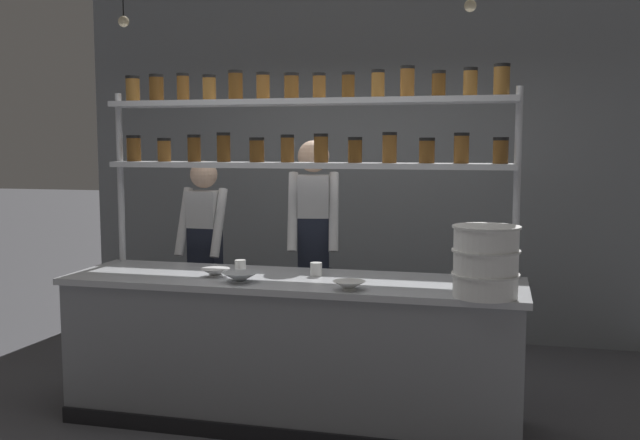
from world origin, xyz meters
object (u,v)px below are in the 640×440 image
prep_bowl_center_front (349,286)px  serving_cup_front (316,269)px  prep_bowl_center_back (240,278)px  spice_shelf_unit (304,136)px  chef_left (205,252)px  chef_center (314,244)px  serving_cup_by_board (240,267)px  container_stack (486,261)px  prep_bowl_near_left (215,273)px

prep_bowl_center_front → serving_cup_front: serving_cup_front is taller
prep_bowl_center_back → serving_cup_front: size_ratio=2.59×
spice_shelf_unit → prep_bowl_center_front: (0.43, -0.61, -0.85)m
chef_left → prep_bowl_center_front: chef_left is taller
chef_center → prep_bowl_center_back: size_ratio=8.05×
serving_cup_by_board → container_stack: bearing=-12.7°
chef_center → prep_bowl_center_front: size_ratio=9.45×
chef_center → prep_bowl_near_left: bearing=-130.7°
prep_bowl_near_left → serving_cup_front: (0.61, 0.18, 0.02)m
prep_bowl_near_left → serving_cup_by_board: 0.19m
chef_center → serving_cup_by_board: bearing=-128.7°
chef_left → chef_center: size_ratio=0.91×
spice_shelf_unit → serving_cup_by_board: size_ratio=31.87×
chef_center → prep_bowl_center_front: (0.46, -0.99, -0.09)m
spice_shelf_unit → chef_center: bearing=95.6°
prep_bowl_center_front → prep_bowl_near_left: bearing=167.2°
spice_shelf_unit → prep_bowl_near_left: bearing=-139.5°
prep_bowl_near_left → serving_cup_by_board: bearing=53.4°
chef_left → prep_bowl_near_left: chef_left is taller
prep_bowl_near_left → serving_cup_front: serving_cup_front is taller
prep_bowl_center_front → chef_left: bearing=141.4°
spice_shelf_unit → chef_left: spice_shelf_unit is taller
chef_center → serving_cup_by_board: 0.72m
spice_shelf_unit → serving_cup_by_board: 0.94m
container_stack → serving_cup_front: size_ratio=4.58×
chef_center → prep_bowl_near_left: (-0.43, -0.79, -0.09)m
chef_center → container_stack: bearing=-50.9°
serving_cup_by_board → spice_shelf_unit: bearing=35.1°
chef_left → serving_cup_by_board: 0.90m
spice_shelf_unit → prep_bowl_near_left: 1.05m
prep_bowl_center_back → serving_cup_by_board: bearing=110.2°
prep_bowl_near_left → spice_shelf_unit: bearing=40.5°
serving_cup_front → serving_cup_by_board: size_ratio=0.99×
prep_bowl_near_left → prep_bowl_center_back: size_ratio=0.84×
chef_center → prep_bowl_near_left: size_ratio=9.53×
chef_left → prep_bowl_near_left: 0.97m
serving_cup_by_board → prep_bowl_near_left: bearing=-126.6°
spice_shelf_unit → container_stack: (1.18, -0.60, -0.68)m
chef_center → prep_bowl_center_front: 1.10m
prep_bowl_center_back → container_stack: bearing=-2.2°
chef_left → prep_bowl_center_front: bearing=-36.0°
chef_left → prep_bowl_center_back: bearing=-54.2°
prep_bowl_center_front → serving_cup_front: 0.48m
prep_bowl_center_back → serving_cup_by_board: size_ratio=2.57×
container_stack → prep_bowl_near_left: container_stack is taller
spice_shelf_unit → serving_cup_front: size_ratio=32.16×
spice_shelf_unit → serving_cup_front: 0.88m
spice_shelf_unit → serving_cup_front: bearing=-58.8°
chef_left → serving_cup_front: size_ratio=19.11×
spice_shelf_unit → serving_cup_by_board: (-0.36, -0.25, -0.83)m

